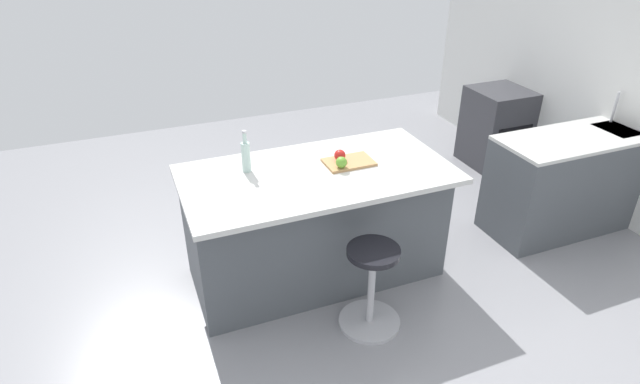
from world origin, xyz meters
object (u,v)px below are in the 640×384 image
oven_range (496,127)px  cutting_board (349,162)px  apple_green (341,162)px  stool_by_window (371,290)px  apple_red (340,155)px  water_bottle (246,156)px  kitchen_island (315,223)px

oven_range → cutting_board: (2.37, 1.17, 0.52)m
cutting_board → apple_green: size_ratio=4.38×
stool_by_window → apple_green: size_ratio=7.84×
cutting_board → apple_red: (0.06, -0.03, 0.05)m
stool_by_window → apple_red: size_ratio=7.56×
apple_green → water_bottle: size_ratio=0.26×
cutting_board → apple_red: apple_red is taller
stool_by_window → cutting_board: cutting_board is taller
kitchen_island → apple_green: bearing=154.2°
cutting_board → kitchen_island: bearing=-1.2°
apple_green → water_bottle: 0.68m
apple_red → apple_green: 0.12m
kitchen_island → stool_by_window: (-0.14, 0.69, -0.17)m
oven_range → kitchen_island: 2.88m
water_bottle → cutting_board: bearing=167.8°
stool_by_window → water_bottle: 1.29m
stool_by_window → oven_range: bearing=-143.3°
water_bottle → kitchen_island: bearing=161.8°
stool_by_window → apple_red: bearing=-95.0°
oven_range → apple_red: apple_red is taller
cutting_board → water_bottle: water_bottle is taller
apple_red → water_bottle: size_ratio=0.27×
apple_red → water_bottle: (0.68, -0.13, 0.06)m
apple_red → stool_by_window: bearing=85.0°
apple_green → apple_red: bearing=-108.1°
apple_green → stool_by_window: bearing=87.4°
oven_range → stool_by_window: oven_range is taller
stool_by_window → apple_red: apple_red is taller
stool_by_window → water_bottle: size_ratio=2.06×
cutting_board → apple_green: (0.10, 0.08, 0.05)m
apple_green → water_bottle: water_bottle is taller
cutting_board → water_bottle: size_ratio=1.15×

